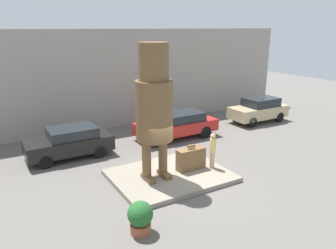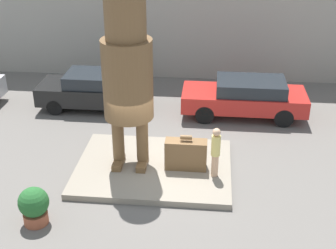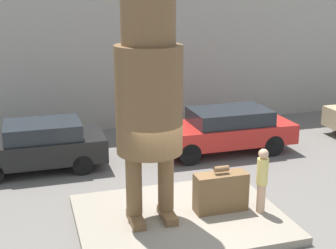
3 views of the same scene
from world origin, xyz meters
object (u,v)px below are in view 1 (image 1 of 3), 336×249
statue_figure (154,102)px  giant_suitcase (191,159)px  tourist (213,149)px  parked_car_tan (259,109)px  parked_car_red (177,124)px  planter_pot (140,217)px  parked_car_black (70,142)px

statue_figure → giant_suitcase: statue_figure is taller
tourist → parked_car_tan: size_ratio=0.40×
parked_car_red → parked_car_tan: parked_car_tan is taller
statue_figure → parked_car_red: size_ratio=1.15×
tourist → parked_car_tan: (7.61, 4.83, -0.21)m
statue_figure → giant_suitcase: (1.72, -0.07, -2.70)m
giant_suitcase → parked_car_red: bearing=65.5°
tourist → planter_pot: bearing=-152.1°
statue_figure → tourist: bearing=-9.2°
giant_suitcase → parked_car_black: 6.07m
tourist → parked_car_black: bearing=135.4°
parked_car_black → statue_figure: bearing=117.7°
statue_figure → planter_pot: size_ratio=5.09×
parked_car_black → parked_car_red: 6.05m
tourist → parked_car_black: tourist is taller
giant_suitcase → planter_pot: 4.71m
parked_car_red → planter_pot: (-5.77, -7.20, -0.25)m
tourist → parked_car_black: size_ratio=0.39×
tourist → planter_pot: (-4.66, -2.47, -0.50)m
parked_car_red → planter_pot: bearing=51.3°
parked_car_red → statue_figure: bearing=49.2°
tourist → parked_car_tan: 9.01m
planter_pot → tourist: bearing=27.9°
statue_figure → tourist: size_ratio=3.42×
giant_suitcase → tourist: 1.03m
parked_car_tan → statue_figure: bearing=23.3°
parked_car_tan → giant_suitcase: bearing=27.8°
giant_suitcase → parked_car_tan: size_ratio=0.32×
statue_figure → parked_car_tan: 11.41m
tourist → planter_pot: size_ratio=1.49×
parked_car_tan → planter_pot: 14.28m
giant_suitcase → parked_car_red: 4.81m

